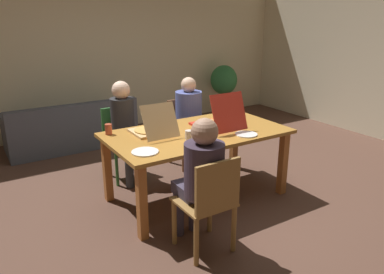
% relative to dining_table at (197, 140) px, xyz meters
% --- Properties ---
extents(ground_plane, '(20.00, 20.00, 0.00)m').
position_rel_dining_table_xyz_m(ground_plane, '(0.00, 0.00, -0.68)').
color(ground_plane, brown).
extents(back_wall, '(7.50, 0.12, 2.86)m').
position_rel_dining_table_xyz_m(back_wall, '(0.00, 3.13, 0.75)').
color(back_wall, beige).
rests_on(back_wall, ground).
extents(side_wall_right, '(0.12, 5.32, 2.86)m').
position_rel_dining_table_xyz_m(side_wall_right, '(3.75, 0.94, 0.75)').
color(side_wall_right, beige).
rests_on(side_wall_right, ground).
extents(dining_table, '(1.93, 1.07, 0.78)m').
position_rel_dining_table_xyz_m(dining_table, '(0.00, 0.00, 0.00)').
color(dining_table, '#A56F2B').
rests_on(dining_table, ground).
extents(chair_0, '(0.44, 0.43, 0.89)m').
position_rel_dining_table_xyz_m(chair_0, '(0.43, 0.95, -0.19)').
color(chair_0, brown).
rests_on(chair_0, ground).
extents(person_0, '(0.35, 0.53, 1.21)m').
position_rel_dining_table_xyz_m(person_0, '(0.43, 0.81, 0.03)').
color(person_0, '#322C35').
rests_on(person_0, ground).
extents(chair_1, '(0.42, 0.43, 0.88)m').
position_rel_dining_table_xyz_m(chair_1, '(-0.48, 1.02, -0.18)').
color(chair_1, '#2F6E34').
rests_on(chair_1, ground).
extents(person_1, '(0.28, 0.49, 1.24)m').
position_rel_dining_table_xyz_m(person_1, '(-0.48, 0.87, 0.04)').
color(person_1, '#3A414A').
rests_on(person_1, ground).
extents(chair_2, '(0.45, 0.43, 0.89)m').
position_rel_dining_table_xyz_m(chair_2, '(-0.48, -0.94, -0.20)').
color(chair_2, olive).
rests_on(chair_2, ground).
extents(person_2, '(0.34, 0.51, 1.20)m').
position_rel_dining_table_xyz_m(person_2, '(-0.48, -0.81, 0.03)').
color(person_2, '#3D3648').
rests_on(person_2, ground).
extents(pizza_box_0, '(0.42, 0.56, 0.42)m').
position_rel_dining_table_xyz_m(pizza_box_0, '(0.27, 0.02, 0.15)').
color(pizza_box_0, red).
rests_on(pizza_box_0, dining_table).
extents(pizza_box_1, '(0.37, 0.53, 0.36)m').
position_rel_dining_table_xyz_m(pizza_box_1, '(-0.45, 0.19, 0.15)').
color(pizza_box_1, tan).
rests_on(pizza_box_1, dining_table).
extents(plate_0, '(0.22, 0.22, 0.01)m').
position_rel_dining_table_xyz_m(plate_0, '(-0.08, -0.31, 0.10)').
color(plate_0, white).
rests_on(plate_0, dining_table).
extents(plate_1, '(0.25, 0.25, 0.01)m').
position_rel_dining_table_xyz_m(plate_1, '(-0.75, -0.29, 0.10)').
color(plate_1, white).
rests_on(plate_1, dining_table).
extents(plate_2, '(0.24, 0.24, 0.01)m').
position_rel_dining_table_xyz_m(plate_2, '(0.38, -0.38, 0.10)').
color(plate_2, white).
rests_on(plate_2, dining_table).
extents(drinking_glass_0, '(0.07, 0.07, 0.11)m').
position_rel_dining_table_xyz_m(drinking_glass_0, '(-0.85, 0.41, 0.15)').
color(drinking_glass_0, '#B24731').
rests_on(drinking_glass_0, dining_table).
extents(drinking_glass_1, '(0.07, 0.07, 0.13)m').
position_rel_dining_table_xyz_m(drinking_glass_1, '(-0.28, -0.29, 0.16)').
color(drinking_glass_1, silver).
rests_on(drinking_glass_1, dining_table).
extents(couch, '(1.91, 0.78, 0.73)m').
position_rel_dining_table_xyz_m(couch, '(-0.73, 2.44, -0.41)').
color(couch, '#474B56').
rests_on(couch, ground).
extents(potted_plant, '(0.53, 0.53, 1.02)m').
position_rel_dining_table_xyz_m(potted_plant, '(2.37, 2.69, -0.06)').
color(potted_plant, '#BC775A').
rests_on(potted_plant, ground).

